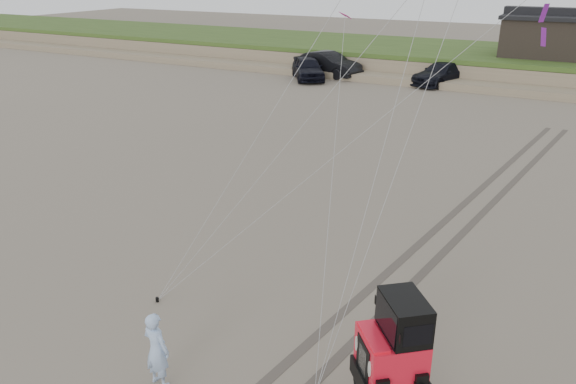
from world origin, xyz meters
The scene contains 10 objects.
ground centered at (0.00, 0.00, 0.00)m, with size 160.00×160.00×0.00m, color #6B6054.
dune_ridge centered at (0.00, 37.50, 0.82)m, with size 160.00×14.25×1.73m.
cabin centered at (2.00, 37.00, 3.24)m, with size 6.40×5.40×3.35m.
truck_a centered at (-13.24, 29.02, 0.83)m, with size 1.95×4.85×1.65m, color black.
truck_b centered at (-12.53, 30.99, 0.89)m, with size 1.89×5.43×1.79m, color black.
truck_c centered at (-4.07, 31.72, 0.77)m, with size 2.16×5.32×1.54m, color black.
jeep centered at (2.81, -0.21, 0.99)m, with size 2.29×5.31×1.98m, color red, non-canonical shape.
man centered at (-1.45, -1.57, 0.82)m, with size 0.60×0.39×1.65m, color #94B8E5.
stake_main centered at (-3.45, 0.70, 0.06)m, with size 0.08×0.08×0.12m, color black.
tire_tracks centered at (2.00, 8.00, 0.00)m, with size 5.22×29.74×0.01m.
Camera 1 is at (5.05, -8.28, 7.76)m, focal length 35.00 mm.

